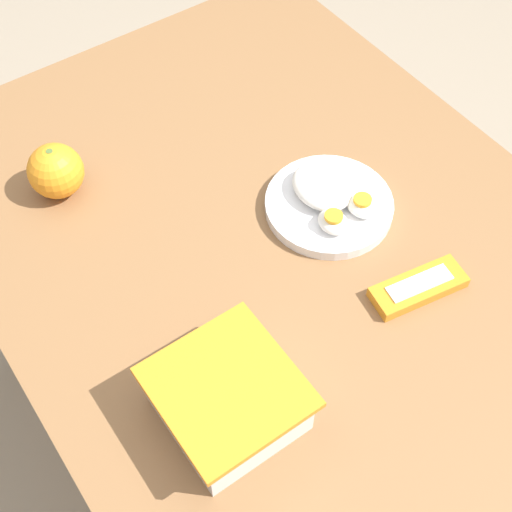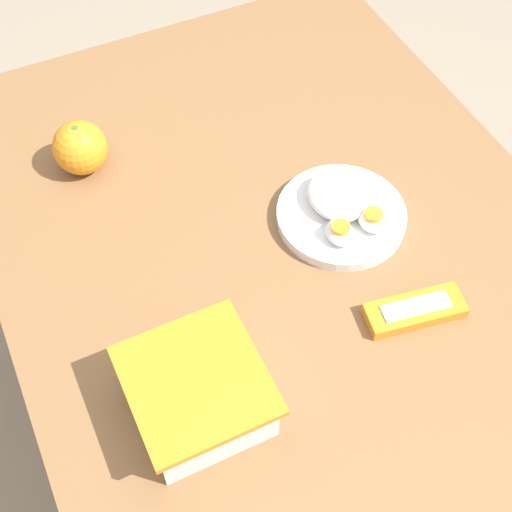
# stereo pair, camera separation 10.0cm
# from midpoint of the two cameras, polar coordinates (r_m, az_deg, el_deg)

# --- Properties ---
(ground_plane) EXTENTS (10.00, 10.00, 0.00)m
(ground_plane) POSITION_cam_midpoint_polar(r_m,az_deg,el_deg) (1.67, 3.78, -14.83)
(ground_plane) COLOR gray
(table) EXTENTS (1.19, 0.83, 0.72)m
(table) POSITION_cam_midpoint_polar(r_m,az_deg,el_deg) (1.13, 5.44, -3.45)
(table) COLOR brown
(table) RESTS_ON ground_plane
(food_container) EXTENTS (0.17, 0.16, 0.08)m
(food_container) POSITION_cam_midpoint_polar(r_m,az_deg,el_deg) (0.89, -1.42, -11.24)
(food_container) COLOR white
(food_container) RESTS_ON table
(orange_fruit) EXTENTS (0.09, 0.09, 0.09)m
(orange_fruit) POSITION_cam_midpoint_polar(r_m,az_deg,el_deg) (1.14, -11.47, 8.34)
(orange_fruit) COLOR orange
(orange_fruit) RESTS_ON table
(rice_plate) EXTENTS (0.20, 0.20, 0.05)m
(rice_plate) POSITION_cam_midpoint_polar(r_m,az_deg,el_deg) (1.08, 9.48, 3.37)
(rice_plate) COLOR white
(rice_plate) RESTS_ON table
(candy_bar) EXTENTS (0.07, 0.14, 0.02)m
(candy_bar) POSITION_cam_midpoint_polar(r_m,az_deg,el_deg) (1.01, 15.40, -4.40)
(candy_bar) COLOR orange
(candy_bar) RESTS_ON table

